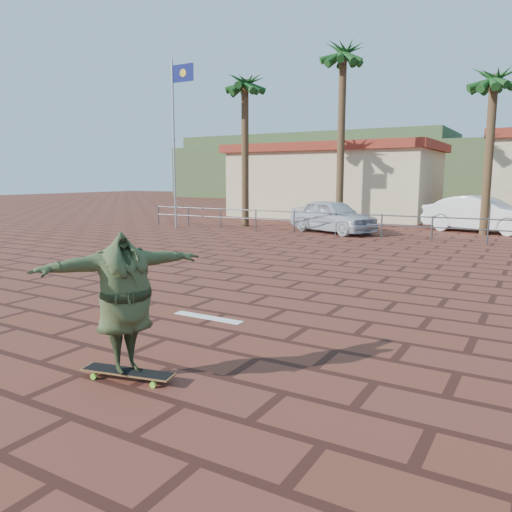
{
  "coord_description": "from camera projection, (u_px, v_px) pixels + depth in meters",
  "views": [
    {
      "loc": [
        5.83,
        -8.28,
        2.51
      ],
      "look_at": [
        0.42,
        1.0,
        0.8
      ],
      "focal_mm": 35.0,
      "sensor_mm": 36.0,
      "label": 1
    }
  ],
  "objects": [
    {
      "name": "building_west",
      "position": [
        335.0,
        180.0,
        31.75
      ],
      "size": [
        12.6,
        7.6,
        4.5
      ],
      "color": "beige",
      "rests_on": "ground"
    },
    {
      "name": "hill_back",
      "position": [
        317.0,
        166.0,
        68.45
      ],
      "size": [
        35.0,
        14.0,
        8.0
      ],
      "primitive_type": "cube",
      "color": "#384C28",
      "rests_on": "ground"
    },
    {
      "name": "skateboarder",
      "position": [
        125.0,
        303.0,
        6.07
      ],
      "size": [
        1.4,
        2.19,
        1.74
      ],
      "primitive_type": "imported",
      "rotation": [
        0.0,
        0.0,
        1.15
      ],
      "color": "#3C4A27",
      "rests_on": "longboard"
    },
    {
      "name": "palm_left",
      "position": [
        343.0,
        60.0,
        23.4
      ],
      "size": [
        2.4,
        2.4,
        9.45
      ],
      "color": "brown",
      "rests_on": "ground"
    },
    {
      "name": "flagpole",
      "position": [
        176.0,
        132.0,
        23.92
      ],
      "size": [
        1.3,
        0.1,
        8.0
      ],
      "color": "gray",
      "rests_on": "ground"
    },
    {
      "name": "car_white",
      "position": [
        481.0,
        214.0,
        22.68
      ],
      "size": [
        5.28,
        2.92,
        1.65
      ],
      "primitive_type": "imported",
      "rotation": [
        0.0,
        0.0,
        1.32
      ],
      "color": "white",
      "rests_on": "ground"
    },
    {
      "name": "ground",
      "position": [
        214.0,
        299.0,
        10.36
      ],
      "size": [
        120.0,
        120.0,
        0.0
      ],
      "primitive_type": "plane",
      "color": "#602B20",
      "rests_on": "ground"
    },
    {
      "name": "hill_front",
      "position": [
        486.0,
        172.0,
        52.54
      ],
      "size": [
        70.0,
        18.0,
        6.0
      ],
      "primitive_type": "cube",
      "color": "#384C28",
      "rests_on": "ground"
    },
    {
      "name": "paint_stripe",
      "position": [
        208.0,
        317.0,
        8.98
      ],
      "size": [
        1.4,
        0.22,
        0.01
      ],
      "primitive_type": "cube",
      "color": "white",
      "rests_on": "ground"
    },
    {
      "name": "palm_center",
      "position": [
        494.0,
        84.0,
        20.84
      ],
      "size": [
        2.4,
        2.4,
        7.75
      ],
      "color": "brown",
      "rests_on": "ground"
    },
    {
      "name": "palm_far_left",
      "position": [
        245.0,
        88.0,
        24.53
      ],
      "size": [
        2.4,
        2.4,
        8.25
      ],
      "color": "brown",
      "rests_on": "ground"
    },
    {
      "name": "car_silver",
      "position": [
        333.0,
        216.0,
        22.6
      ],
      "size": [
        4.74,
        3.37,
        1.5
      ],
      "primitive_type": "imported",
      "rotation": [
        0.0,
        0.0,
        1.16
      ],
      "color": "silver",
      "rests_on": "ground"
    },
    {
      "name": "guardrail",
      "position": [
        382.0,
        222.0,
        20.49
      ],
      "size": [
        24.06,
        0.06,
        1.0
      ],
      "color": "#47494F",
      "rests_on": "ground"
    },
    {
      "name": "longboard",
      "position": [
        128.0,
        372.0,
        6.21
      ],
      "size": [
        1.24,
        0.52,
        0.12
      ],
      "rotation": [
        0.0,
        0.0,
        0.22
      ],
      "color": "olive",
      "rests_on": "ground"
    }
  ]
}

